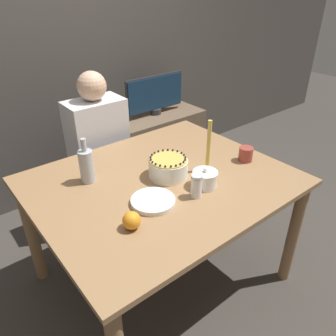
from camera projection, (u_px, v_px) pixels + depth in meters
ground_plane at (163, 276)px, 2.20m from camera, size 12.00×12.00×0.00m
wall_behind at (48, 44)px, 2.50m from camera, size 8.00×0.05×2.60m
dining_table at (162, 194)px, 1.87m from camera, size 1.37×1.14×0.77m
cake at (168, 167)px, 1.82m from camera, size 0.22×0.22×0.12m
sugar_bowl at (205, 179)px, 1.73m from camera, size 0.14×0.14×0.11m
sugar_shaker at (196, 186)px, 1.64m from camera, size 0.06×0.06×0.12m
plate_stack at (153, 201)px, 1.61m from camera, size 0.22×0.22×0.02m
candle at (208, 150)px, 1.84m from camera, size 0.05×0.05×0.31m
bottle at (87, 165)px, 1.75m from camera, size 0.08×0.08×0.25m
cup at (246, 154)px, 1.98m from camera, size 0.08×0.08×0.09m
orange_fruit_0 at (132, 220)px, 1.44m from camera, size 0.08×0.08×0.08m
person_man_blue_shirt at (101, 163)px, 2.46m from camera, size 0.40×0.34×1.21m
side_cabinet at (156, 144)px, 3.23m from camera, size 0.87×0.47×0.63m
tv_monitor at (155, 94)px, 2.98m from camera, size 0.62×0.10×0.35m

